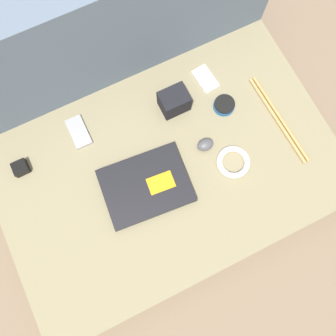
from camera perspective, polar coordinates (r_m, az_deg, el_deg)
name	(u,v)px	position (r m, az deg, el deg)	size (l,w,h in m)	color
ground_plane	(168,177)	(1.30, 0.00, -1.64)	(8.00, 8.00, 0.00)	#7A6651
couch_seat	(168,174)	(1.23, 0.00, -0.97)	(1.20, 0.77, 0.14)	#847A5B
couch_backrest	(106,37)	(1.23, -10.77, 21.56)	(1.20, 0.20, 0.56)	slate
laptop	(146,186)	(1.14, -3.85, -3.10)	(0.31, 0.25, 0.03)	black
computer_mouse	(205,145)	(1.17, 6.52, 4.08)	(0.06, 0.05, 0.04)	#4C4C51
speaker_puck	(224,105)	(1.24, 9.75, 10.74)	(0.08, 0.08, 0.03)	#1E569E
phone_silver	(205,79)	(1.29, 6.52, 15.16)	(0.07, 0.11, 0.01)	silver
phone_black	(79,132)	(1.24, -15.29, 6.09)	(0.06, 0.12, 0.01)	#99999E
camera_pouch	(174,101)	(1.20, 1.07, 11.54)	(0.10, 0.08, 0.09)	black
charger_brick	(21,168)	(1.26, -24.27, 0.02)	(0.05, 0.05, 0.03)	black
cable_coil	(233,162)	(1.18, 11.31, 1.04)	(0.12, 0.12, 0.02)	white
drumstick_pair	(279,119)	(1.28, 18.71, 8.12)	(0.04, 0.37, 0.01)	tan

